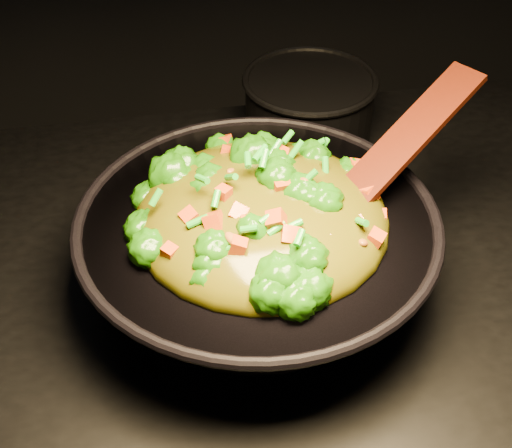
{
  "coord_description": "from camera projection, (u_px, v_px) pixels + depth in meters",
  "views": [
    {
      "loc": [
        -0.2,
        -0.68,
        1.61
      ],
      "look_at": [
        -0.08,
        -0.01,
        1.01
      ],
      "focal_mm": 50.0,
      "sensor_mm": 36.0,
      "label": 1
    }
  ],
  "objects": [
    {
      "name": "spatula",
      "position": [
        388.0,
        158.0,
        0.89
      ],
      "size": [
        0.29,
        0.21,
        0.13
      ],
      "primitive_type": "cube",
      "rotation": [
        0.0,
        -0.38,
        0.56
      ],
      "color": "#3D1907",
      "rests_on": "wok"
    },
    {
      "name": "stovetop",
      "position": [
        296.0,
        448.0,
        1.29
      ],
      "size": [
        1.2,
        0.9,
        0.9
      ],
      "primitive_type": "cube",
      "color": "black",
      "rests_on": "ground"
    },
    {
      "name": "wok",
      "position": [
        257.0,
        256.0,
        0.93
      ],
      "size": [
        0.49,
        0.49,
        0.13
      ],
      "primitive_type": null,
      "rotation": [
        0.0,
        0.0,
        -0.11
      ],
      "color": "black",
      "rests_on": "stovetop"
    },
    {
      "name": "back_pot",
      "position": [
        309.0,
        109.0,
        1.2
      ],
      "size": [
        0.27,
        0.27,
        0.12
      ],
      "primitive_type": "cylinder",
      "rotation": [
        0.0,
        0.0,
        0.29
      ],
      "color": "black",
      "rests_on": "stovetop"
    },
    {
      "name": "stir_fry",
      "position": [
        262.0,
        189.0,
        0.85
      ],
      "size": [
        0.36,
        0.36,
        0.11
      ],
      "primitive_type": null,
      "rotation": [
        0.0,
        0.0,
        -0.15
      ],
      "color": "#1F6307",
      "rests_on": "wok"
    }
  ]
}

